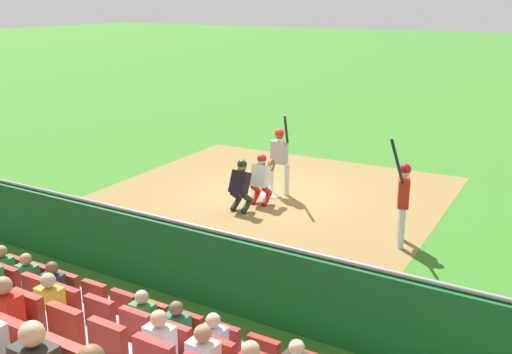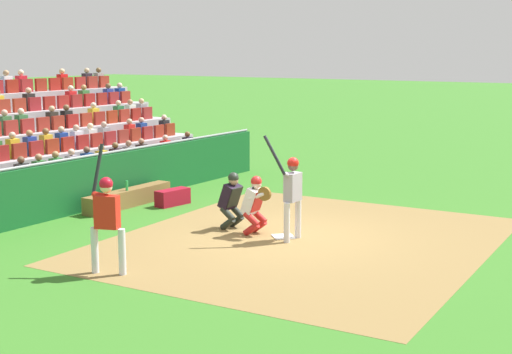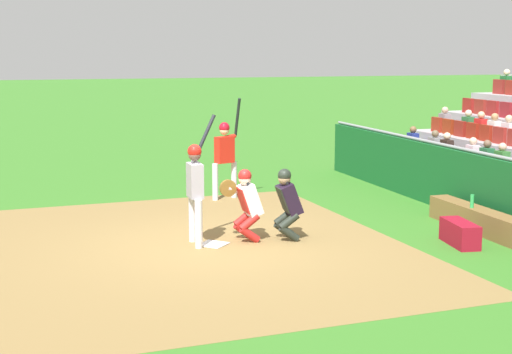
{
  "view_description": "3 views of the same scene",
  "coord_description": "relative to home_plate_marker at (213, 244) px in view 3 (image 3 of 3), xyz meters",
  "views": [
    {
      "loc": [
        7.39,
        -12.93,
        5.0
      ],
      "look_at": [
        0.21,
        -1.06,
        0.82
      ],
      "focal_mm": 42.17,
      "sensor_mm": 36.0,
      "label": 1
    },
    {
      "loc": [
        13.14,
        7.67,
        3.93
      ],
      "look_at": [
        -0.15,
        -0.79,
        1.21
      ],
      "focal_mm": 51.51,
      "sensor_mm": 36.0,
      "label": 2
    },
    {
      "loc": [
        -12.28,
        3.21,
        3.33
      ],
      "look_at": [
        0.22,
        -0.86,
        1.12
      ],
      "focal_mm": 52.79,
      "sensor_mm": 36.0,
      "label": 3
    }
  ],
  "objects": [
    {
      "name": "ground_plane",
      "position": [
        0.0,
        0.0,
        -0.02
      ],
      "size": [
        160.0,
        160.0,
        0.0
      ],
      "primitive_type": "plane",
      "color": "#347122"
    },
    {
      "name": "infield_dirt_patch",
      "position": [
        0.0,
        0.5,
        -0.01
      ],
      "size": [
        8.86,
        7.68,
        0.01
      ],
      "primitive_type": "cube",
      "rotation": [
        0.0,
        0.0,
        0.04
      ],
      "color": "olive",
      "rests_on": "ground_plane"
    },
    {
      "name": "home_plate_marker",
      "position": [
        0.0,
        0.0,
        0.0
      ],
      "size": [
        0.62,
        0.62,
        0.02
      ],
      "primitive_type": "cube",
      "rotation": [
        0.0,
        0.0,
        0.79
      ],
      "color": "white",
      "rests_on": "infield_dirt_patch"
    },
    {
      "name": "batter_at_plate",
      "position": [
        0.12,
        0.27,
        1.08
      ],
      "size": [
        0.73,
        0.61,
        2.23
      ],
      "color": "silver",
      "rests_on": "ground_plane"
    },
    {
      "name": "catcher_crouching",
      "position": [
        0.12,
        -0.64,
        0.71
      ],
      "size": [
        0.47,
        0.72,
        1.31
      ],
      "color": "red",
      "rests_on": "ground_plane"
    },
    {
      "name": "home_plate_umpire",
      "position": [
        -0.03,
        -1.36,
        0.69
      ],
      "size": [
        0.48,
        0.48,
        1.3
      ],
      "color": "#232921",
      "rests_on": "ground_plane"
    },
    {
      "name": "dugout_wall",
      "position": [
        0.0,
        -5.5,
        0.65
      ],
      "size": [
        13.96,
        0.24,
        1.39
      ],
      "color": "#135424",
      "rests_on": "ground_plane"
    },
    {
      "name": "dugout_bench",
      "position": [
        -0.62,
        -4.95,
        0.2
      ],
      "size": [
        2.89,
        0.4,
        0.44
      ],
      "primitive_type": "cube",
      "color": "brown",
      "rests_on": "ground_plane"
    },
    {
      "name": "water_bottle_on_bench",
      "position": [
        -0.47,
        -4.86,
        0.55
      ],
      "size": [
        0.07,
        0.07,
        0.25
      ],
      "primitive_type": "cylinder",
      "color": "green",
      "rests_on": "dugout_bench"
    },
    {
      "name": "equipment_duffel_bag",
      "position": [
        -1.31,
        -4.07,
        0.19
      ],
      "size": [
        0.99,
        0.49,
        0.42
      ],
      "primitive_type": "cube",
      "rotation": [
        0.0,
        0.0,
        -0.15
      ],
      "color": "maroon",
      "rests_on": "ground_plane"
    },
    {
      "name": "on_deck_batter",
      "position": [
        3.91,
        -1.32,
        1.07
      ],
      "size": [
        0.44,
        0.66,
        2.3
      ],
      "color": "silver",
      "rests_on": "ground_plane"
    }
  ]
}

